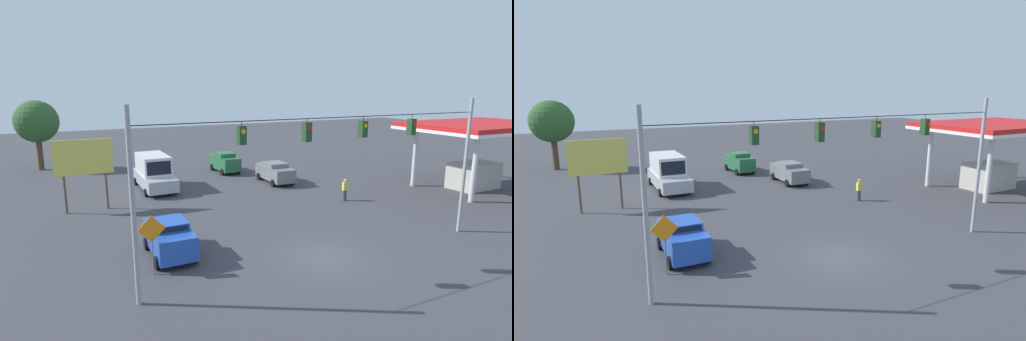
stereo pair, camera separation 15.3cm
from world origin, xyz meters
TOP-DOWN VIEW (x-y plane):
  - ground_plane at (0.00, 0.00)m, footprint 140.00×140.00m
  - overhead_signal_span at (-0.01, 0.45)m, footprint 18.82×0.38m
  - sedan_green_oncoming_deep at (-3.05, -21.52)m, footprint 2.07×4.27m
  - sedan_blue_parked_shoulder at (7.04, -3.65)m, footprint 2.08×4.06m
  - box_truck_silver_withflow_far at (4.80, -17.86)m, footprint 2.70×6.68m
  - sedan_grey_oncoming_far at (-5.48, -15.38)m, footprint 2.20×4.60m
  - traffic_cone_nearest at (7.23, -3.08)m, footprint 0.34×0.34m
  - traffic_cone_second at (7.38, -5.71)m, footprint 0.34×0.34m
  - traffic_cone_third at (7.30, -8.31)m, footprint 0.34×0.34m
  - gas_station at (-19.62, -6.13)m, footprint 11.51×8.04m
  - roadside_billboard at (10.32, -13.56)m, footprint 3.78×0.16m
  - work_zone_sign at (8.24, -1.87)m, footprint 1.27×0.06m
  - pedestrian at (-7.39, -7.83)m, footprint 0.40×0.28m
  - tree_horizon_left at (13.72, -30.82)m, footprint 4.28×4.28m

SIDE VIEW (x-z plane):
  - ground_plane at x=0.00m, z-range 0.00..0.00m
  - traffic_cone_nearest at x=7.23m, z-range 0.00..0.62m
  - traffic_cone_second at x=7.38m, z-range 0.00..0.62m
  - traffic_cone_third at x=7.30m, z-range 0.00..0.62m
  - pedestrian at x=-7.39m, z-range 0.00..1.69m
  - sedan_grey_oncoming_far at x=-5.48m, z-range 0.04..1.87m
  - sedan_blue_parked_shoulder at x=7.04m, z-range 0.04..1.93m
  - sedan_green_oncoming_deep at x=-3.05m, z-range 0.04..2.02m
  - box_truck_silver_withflow_far at x=4.80m, z-range -0.02..2.87m
  - work_zone_sign at x=8.24m, z-range 0.57..3.41m
  - roadside_billboard at x=10.32m, z-range 1.03..6.03m
  - gas_station at x=-19.62m, z-range 1.27..6.84m
  - overhead_signal_span at x=-0.01m, z-range 1.02..8.88m
  - tree_horizon_left at x=13.72m, z-range 1.39..8.54m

